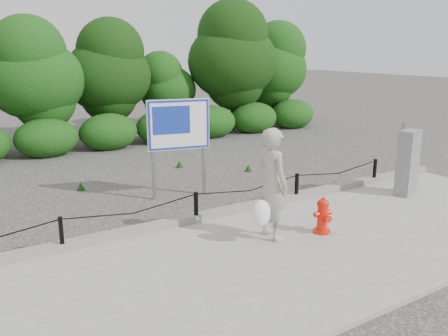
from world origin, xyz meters
TOP-DOWN VIEW (x-y plane):
  - ground at (0.00, 0.00)m, footprint 90.00×90.00m
  - sidewalk at (0.00, -2.00)m, footprint 14.00×4.00m
  - curb at (0.00, 0.05)m, footprint 14.00×0.22m
  - chain_barrier at (0.00, 0.00)m, footprint 10.06×0.06m
  - treeline at (1.03, 8.88)m, footprint 20.35×3.70m
  - fire_hydrant at (1.66, -1.67)m, footprint 0.35×0.37m
  - pedestrian at (0.74, -1.35)m, footprint 0.77×0.73m
  - utility_cabinet at (4.87, -0.99)m, footprint 0.62×0.47m
  - advertising_sign at (0.56, 1.75)m, footprint 1.37×0.41m

SIDE VIEW (x-z plane):
  - ground at x=0.00m, z-range 0.00..0.00m
  - sidewalk at x=0.00m, z-range 0.00..0.08m
  - curb at x=0.00m, z-range 0.08..0.22m
  - fire_hydrant at x=1.66m, z-range 0.06..0.73m
  - chain_barrier at x=0.00m, z-range 0.16..0.76m
  - utility_cabinet at x=4.87m, z-range 0.01..1.63m
  - pedestrian at x=0.74m, z-range 0.05..2.00m
  - advertising_sign at x=0.56m, z-range 0.46..2.69m
  - treeline at x=1.03m, z-range 0.04..5.05m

